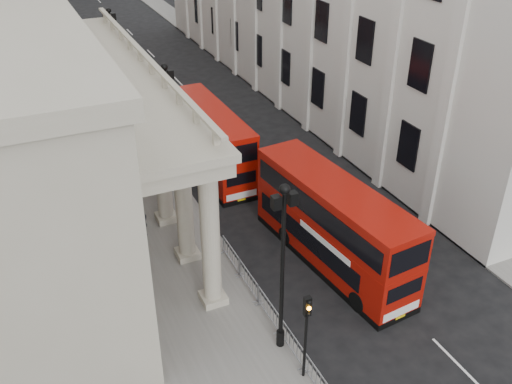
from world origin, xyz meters
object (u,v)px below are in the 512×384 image
pedestrian_b (112,186)px  lamp_post_mid (169,118)px  traffic_light (307,323)px  bus_near (333,223)px  bus_far (211,139)px  lamp_post_north (114,51)px  pedestrian_a (142,222)px  pedestrian_c (113,159)px  lamp_post_south (283,259)px

pedestrian_b → lamp_post_mid: bearing=156.5°
traffic_light → bus_near: bearing=51.6°
bus_near → bus_far: (-2.11, 12.66, -0.15)m
lamp_post_mid → bus_near: size_ratio=0.73×
lamp_post_mid → pedestrian_b: (-4.06, -0.09, -3.92)m
lamp_post_north → traffic_light: 34.07m
lamp_post_mid → pedestrian_a: bearing=-123.9°
lamp_post_mid → pedestrian_c: size_ratio=5.46×
bus_near → bus_far: 12.83m
bus_far → pedestrian_c: bearing=156.9°
lamp_post_south → pedestrian_c: size_ratio=5.46×
traffic_light → bus_far: (3.09, 19.22, -0.75)m
lamp_post_south → pedestrian_b: lamp_post_south is taller
lamp_post_mid → pedestrian_c: 6.40m
lamp_post_mid → traffic_light: lamp_post_mid is taller
bus_near → pedestrian_a: bearing=137.8°
lamp_post_south → pedestrian_b: size_ratio=4.78×
lamp_post_south → traffic_light: lamp_post_south is taller
pedestrian_a → pedestrian_b: 5.02m
bus_near → pedestrian_b: 14.81m
traffic_light → bus_far: bus_far is taller
bus_far → pedestrian_a: (-6.60, -6.26, -1.30)m
bus_near → pedestrian_a: (-8.71, 6.40, -1.45)m
lamp_post_south → lamp_post_north: bearing=90.0°
bus_near → lamp_post_north: bearing=95.1°
lamp_post_south → lamp_post_mid: (0.00, 16.00, 0.00)m
bus_far → traffic_light: bearing=-99.7°
pedestrian_a → lamp_post_south: bearing=-100.7°
pedestrian_b → lamp_post_north: bearing=-128.9°
lamp_post_mid → lamp_post_south: bearing=-90.0°
bus_far → pedestrian_b: 7.49m
lamp_post_south → traffic_light: size_ratio=1.93×
bus_near → pedestrian_c: 17.56m
lamp_post_north → pedestrian_b: size_ratio=4.78×
pedestrian_a → pedestrian_c: pedestrian_a is taller
pedestrian_a → pedestrian_b: size_ratio=1.08×
traffic_light → pedestrian_b: traffic_light is taller
bus_far → pedestrian_a: size_ratio=5.58×
lamp_post_south → traffic_light: (0.10, -2.02, -1.80)m
bus_far → pedestrian_a: 9.19m
bus_near → pedestrian_a: 10.90m
pedestrian_c → bus_far: bearing=-14.7°
bus_far → pedestrian_a: bearing=-137.0°
lamp_post_mid → pedestrian_c: bearing=129.4°
lamp_post_mid → pedestrian_b: size_ratio=4.78×
lamp_post_south → lamp_post_north: 32.00m
pedestrian_c → pedestrian_b: bearing=-95.0°
lamp_post_north → bus_far: (3.19, -14.80, -2.55)m
traffic_light → pedestrian_a: traffic_light is taller
traffic_light → bus_far: bearing=80.9°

